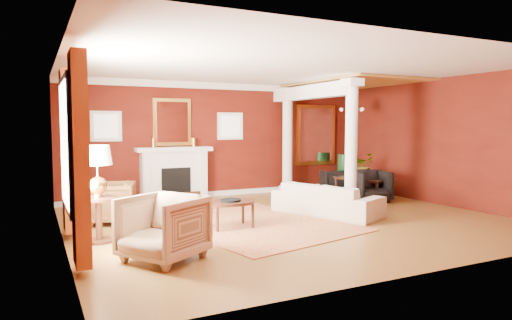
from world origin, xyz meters
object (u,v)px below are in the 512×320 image
armchair_stripe (163,225)px  sofa (326,194)px  dining_table (364,182)px  side_table (98,177)px  coffee_table (231,204)px  armchair_leopard (111,201)px

armchair_stripe → sofa: bearing=80.3°
sofa → dining_table: size_ratio=1.57×
side_table → dining_table: size_ratio=1.08×
coffee_table → dining_table: dining_table is taller
armchair_stripe → dining_table: (6.01, 3.14, -0.09)m
armchair_leopard → dining_table: 6.29m
coffee_table → dining_table: 4.78m
armchair_leopard → coffee_table: size_ratio=0.89×
sofa → dining_table: (2.24, 1.53, -0.04)m
armchair_stripe → dining_table: 6.78m
coffee_table → side_table: 2.29m
armchair_leopard → coffee_table: 2.29m
armchair_stripe → dining_table: bearing=84.8°
coffee_table → sofa: bearing=6.1°
armchair_stripe → armchair_leopard: bearing=152.8°
armchair_leopard → armchair_stripe: 2.75m
sofa → armchair_leopard: size_ratio=2.61×
sofa → coffee_table: 2.22m
sofa → coffee_table: (-2.20, -0.23, 0.01)m
side_table → sofa: bearing=2.8°
coffee_table → side_table: bearing=179.6°
sofa → armchair_stripe: size_ratio=2.26×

